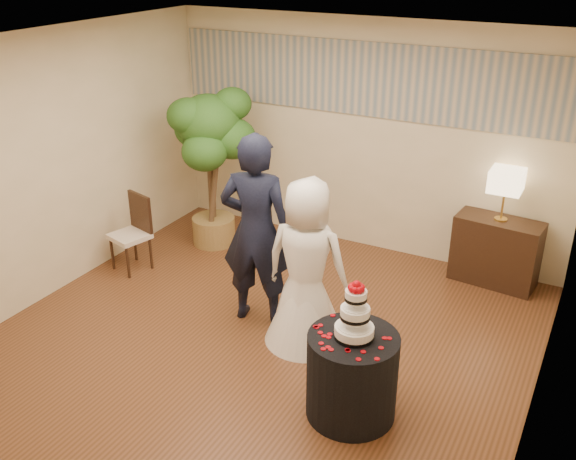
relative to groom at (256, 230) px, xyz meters
The scene contains 15 objects.
floor 1.08m from the groom, 57.23° to the right, with size 5.00×5.00×0.00m, color brown.
ceiling 1.86m from the groom, 57.23° to the right, with size 5.00×5.00×0.00m, color white.
wall_back 2.19m from the groom, 83.78° to the left, with size 5.00×0.06×2.80m, color beige.
wall_front 2.90m from the groom, 85.34° to the right, with size 5.00×0.06×2.80m, color beige.
wall_left 2.33m from the groom, behind, with size 0.06×5.00×2.80m, color beige.
wall_right 2.79m from the groom, ahead, with size 0.06×5.00×2.80m, color beige.
mural_border 2.40m from the groom, 83.72° to the left, with size 4.90×0.02×0.85m, color gray.
groom is the anchor object (origin of this frame).
bride 0.65m from the groom, 11.69° to the right, with size 0.82×0.81×1.67m, color white.
cake_table 1.80m from the groom, 32.58° to the right, with size 0.74×0.74×0.75m, color black.
wedding_cake 1.69m from the groom, 32.58° to the right, with size 0.32×0.32×0.50m, color white, non-canonical shape.
console 2.81m from the groom, 43.75° to the left, with size 0.93×0.41×0.77m, color black.
table_lamp 2.75m from the groom, 43.75° to the left, with size 0.34×0.34×0.58m, color beige, non-canonical shape.
ficus_tree 1.89m from the groom, 137.81° to the left, with size 0.97×0.97×2.03m, color #2B5B1D, non-canonical shape.
side_chair 1.94m from the groom, behind, with size 0.41×0.43×0.90m, color black, non-canonical shape.
Camera 1 is at (2.71, -4.51, 3.61)m, focal length 40.00 mm.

